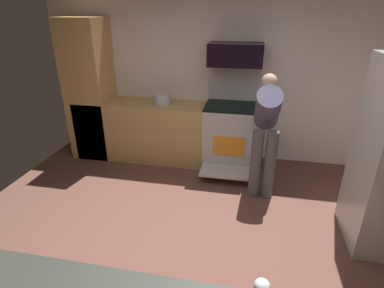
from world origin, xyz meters
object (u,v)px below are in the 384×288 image
at_px(microwave, 236,55).
at_px(person_cook, 266,127).
at_px(stock_pot, 162,99).
at_px(oven_range, 231,134).
at_px(wine_glass_near, 262,287).

relative_size(microwave, person_cook, 0.50).
xyz_separation_m(microwave, stock_pot, (-1.04, -0.08, -0.65)).
height_order(oven_range, wine_glass_near, oven_range).
bearing_deg(oven_range, person_cook, -54.09).
relative_size(person_cook, wine_glass_near, 8.88).
bearing_deg(person_cook, oven_range, 125.91).
bearing_deg(stock_pot, microwave, 4.42).
xyz_separation_m(person_cook, stock_pot, (-1.50, 0.65, 0.09)).
bearing_deg(person_cook, wine_glass_near, -92.02).
distance_m(person_cook, stock_pot, 1.64).
bearing_deg(stock_pot, oven_range, -0.82).
bearing_deg(stock_pot, wine_glass_near, -66.00).
relative_size(person_cook, stock_pot, 5.47).
bearing_deg(stock_pot, person_cook, -23.52).
bearing_deg(microwave, oven_range, -90.00).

